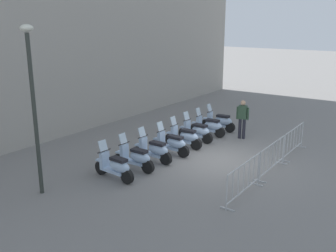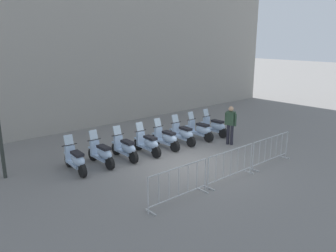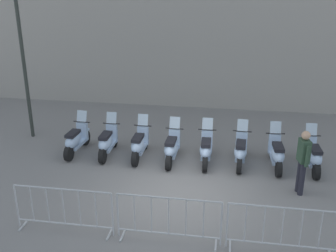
% 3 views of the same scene
% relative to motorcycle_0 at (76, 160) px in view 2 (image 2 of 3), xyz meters
% --- Properties ---
extents(ground_plane, '(120.00, 120.00, 0.00)m').
position_rel_motorcycle_0_xyz_m(ground_plane, '(3.67, -1.73, -0.45)').
color(ground_plane, slate).
extents(motorcycle_0, '(0.56, 1.72, 1.24)m').
position_rel_motorcycle_0_xyz_m(motorcycle_0, '(0.00, 0.00, 0.00)').
color(motorcycle_0, black).
rests_on(motorcycle_0, ground).
extents(motorcycle_1, '(0.56, 1.73, 1.24)m').
position_rel_motorcycle_0_xyz_m(motorcycle_1, '(1.02, 0.05, 0.00)').
color(motorcycle_1, black).
rests_on(motorcycle_1, ground).
extents(motorcycle_2, '(0.56, 1.72, 1.24)m').
position_rel_motorcycle_0_xyz_m(motorcycle_2, '(2.04, 0.07, 0.00)').
color(motorcycle_2, black).
rests_on(motorcycle_2, ground).
extents(motorcycle_3, '(0.56, 1.72, 1.24)m').
position_rel_motorcycle_0_xyz_m(motorcycle_3, '(3.07, 0.03, 0.00)').
color(motorcycle_3, black).
rests_on(motorcycle_3, ground).
extents(motorcycle_4, '(0.56, 1.73, 1.24)m').
position_rel_motorcycle_0_xyz_m(motorcycle_4, '(4.09, 0.14, 0.00)').
color(motorcycle_4, black).
rests_on(motorcycle_4, ground).
extents(motorcycle_5, '(0.56, 1.72, 1.24)m').
position_rel_motorcycle_0_xyz_m(motorcycle_5, '(5.10, 0.23, 0.00)').
color(motorcycle_5, black).
rests_on(motorcycle_5, ground).
extents(motorcycle_6, '(0.58, 1.73, 1.24)m').
position_rel_motorcycle_0_xyz_m(motorcycle_6, '(6.13, 0.26, 0.00)').
color(motorcycle_6, black).
rests_on(motorcycle_6, ground).
extents(motorcycle_7, '(0.57, 1.73, 1.24)m').
position_rel_motorcycle_0_xyz_m(motorcycle_7, '(7.15, 0.31, 0.00)').
color(motorcycle_7, black).
rests_on(motorcycle_7, ground).
extents(barrier_segment_0, '(2.23, 0.54, 1.07)m').
position_rel_motorcycle_0_xyz_m(barrier_segment_0, '(1.45, -3.89, 0.07)').
color(barrier_segment_0, '#B2B5B7').
rests_on(barrier_segment_0, ground).
extents(barrier_segment_1, '(2.23, 0.54, 1.07)m').
position_rel_motorcycle_0_xyz_m(barrier_segment_1, '(3.77, -3.77, 0.07)').
color(barrier_segment_1, '#B2B5B7').
rests_on(barrier_segment_1, ground).
extents(barrier_segment_2, '(2.23, 0.54, 1.07)m').
position_rel_motorcycle_0_xyz_m(barrier_segment_2, '(6.08, -3.66, 0.07)').
color(barrier_segment_2, '#B2B5B7').
rests_on(barrier_segment_2, ground).
extents(officer_near_row_end, '(0.31, 0.53, 1.73)m').
position_rel_motorcycle_0_xyz_m(officer_near_row_end, '(6.68, -1.10, 0.53)').
color(officer_near_row_end, '#23232D').
rests_on(officer_near_row_end, ground).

